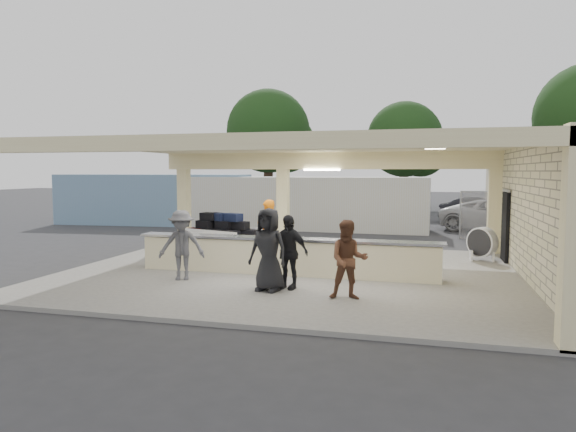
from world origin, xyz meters
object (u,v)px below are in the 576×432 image
(baggage_handler, at_px, (268,232))
(baggage_counter, at_px, (285,256))
(luggage_cart, at_px, (222,232))
(passenger_c, at_px, (182,245))
(passenger_b, at_px, (288,252))
(passenger_d, at_px, (268,250))
(container_white, at_px, (306,203))
(drum_fan, at_px, (482,243))
(car_dark, at_px, (482,210))
(passenger_a, at_px, (349,260))
(car_white_a, at_px, (500,216))
(container_blue, at_px, (153,199))

(baggage_handler, bearing_deg, baggage_counter, 74.99)
(luggage_cart, distance_m, passenger_c, 3.80)
(passenger_b, relative_size, passenger_d, 0.91)
(passenger_d, relative_size, container_white, 0.16)
(container_white, bearing_deg, drum_fan, -45.70)
(luggage_cart, bearing_deg, car_dark, 75.50)
(passenger_a, relative_size, car_dark, 0.39)
(baggage_handler, height_order, car_white_a, baggage_handler)
(passenger_c, distance_m, container_white, 12.82)
(passenger_c, distance_m, car_dark, 19.88)
(baggage_counter, relative_size, container_blue, 0.80)
(drum_fan, height_order, passenger_b, passenger_b)
(passenger_a, xyz_separation_m, passenger_d, (-1.88, 0.31, 0.10))
(passenger_d, bearing_deg, car_dark, 82.67)
(luggage_cart, bearing_deg, passenger_d, -36.91)
(luggage_cart, distance_m, baggage_handler, 2.34)
(luggage_cart, xyz_separation_m, container_blue, (-7.70, 9.17, 0.46))
(container_blue, bearing_deg, baggage_counter, -52.49)
(container_white, bearing_deg, car_dark, 31.22)
(passenger_b, distance_m, container_white, 13.32)
(drum_fan, xyz_separation_m, passenger_c, (-7.61, -4.92, 0.33))
(car_dark, bearing_deg, drum_fan, -178.36)
(luggage_cart, xyz_separation_m, passenger_b, (3.29, -4.01, 0.09))
(luggage_cart, xyz_separation_m, container_white, (0.71, 9.04, 0.40))
(passenger_b, xyz_separation_m, car_dark, (6.05, 18.02, -0.24))
(passenger_c, relative_size, car_dark, 0.40)
(drum_fan, bearing_deg, baggage_counter, -104.88)
(passenger_d, bearing_deg, container_blue, 140.10)
(car_dark, distance_m, container_blue, 17.73)
(passenger_b, bearing_deg, luggage_cart, 143.33)
(baggage_handler, bearing_deg, container_white, -133.32)
(passenger_b, distance_m, car_dark, 19.01)
(passenger_b, bearing_deg, passenger_c, -170.90)
(passenger_d, height_order, car_white_a, passenger_d)
(luggage_cart, bearing_deg, container_white, 104.70)
(car_white_a, relative_size, container_white, 0.45)
(drum_fan, distance_m, baggage_handler, 6.59)
(container_blue, bearing_deg, luggage_cart, -54.53)
(passenger_c, bearing_deg, passenger_d, -31.53)
(baggage_handler, xyz_separation_m, car_white_a, (7.84, 11.56, -0.31))
(car_white_a, bearing_deg, passenger_d, 170.22)
(container_white, distance_m, container_blue, 8.41)
(baggage_handler, height_order, passenger_b, baggage_handler)
(luggage_cart, distance_m, container_white, 9.08)
(baggage_handler, xyz_separation_m, container_white, (-1.24, 10.32, 0.21))
(car_white_a, bearing_deg, drum_fan, -175.30)
(baggage_counter, xyz_separation_m, passenger_b, (0.51, -1.56, 0.38))
(baggage_counter, distance_m, car_dark, 17.73)
(passenger_a, height_order, passenger_b, passenger_b)
(luggage_cart, xyz_separation_m, passenger_c, (0.46, -3.77, 0.11))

